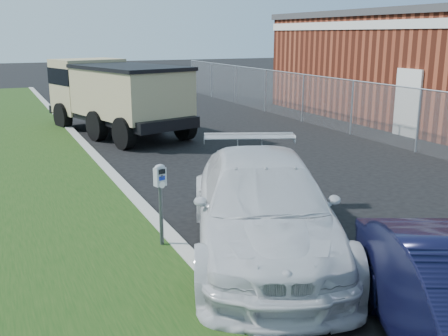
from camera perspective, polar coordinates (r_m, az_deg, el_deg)
name	(u,v)px	position (r m, az deg, el deg)	size (l,w,h in m)	color
ground	(321,228)	(9.34, 10.48, -6.47)	(120.00, 120.00, 0.00)	black
chainlink_fence	(353,97)	(18.06, 13.82, 7.53)	(0.06, 30.06, 30.00)	slate
parking_meter	(160,187)	(7.94, -6.95, -2.09)	(0.20, 0.16, 1.28)	#3F4247
white_wagon	(261,205)	(8.05, 4.09, -4.09)	(2.08, 5.11, 1.48)	silver
dump_truck	(114,93)	(18.14, -11.88, 7.99)	(3.90, 6.57, 2.42)	black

